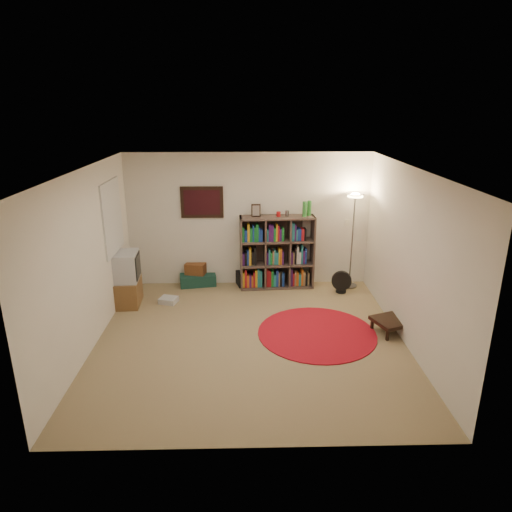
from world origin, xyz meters
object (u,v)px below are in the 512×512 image
Objects in this scene: floor_fan at (341,282)px; side_table at (391,322)px; bookshelf at (276,253)px; floor_lamp at (354,210)px; suitcase at (198,279)px; tv_stand at (126,280)px.

floor_fan is 0.68× the size of side_table.
floor_lamp reaches higher than bookshelf.
bookshelf is 2.23× the size of suitcase.
suitcase is (-2.68, 0.48, -0.10)m from floor_fan.
tv_stand is 1.48m from suitcase.
floor_lamp is 4.22m from tv_stand.
floor_lamp reaches higher than tv_stand.
bookshelf is 1.64m from floor_lamp.
bookshelf reaches higher than floor_fan.
floor_lamp reaches higher than side_table.
floor_lamp is at bearing 96.68° from side_table.
tv_stand is at bearing -162.84° from floor_fan.
side_table is (1.63, -1.89, -0.48)m from bookshelf.
suitcase is (-2.90, 0.19, -1.39)m from floor_lamp.
floor_lamp is at bearing 5.90° from tv_stand.
tv_stand is (-4.03, -0.69, -1.04)m from floor_lamp.
side_table is at bearing -83.32° from floor_lamp.
floor_fan reaches higher than suitcase.
floor_fan is 2.73m from suitcase.
bookshelf is at bearing 178.28° from floor_lamp.
floor_lamp is 2.94× the size of side_table.
bookshelf is 1.32m from floor_fan.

